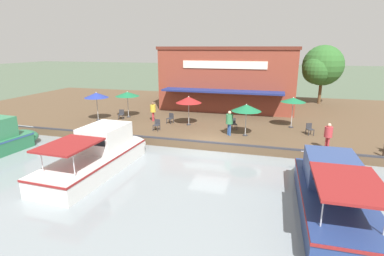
{
  "coord_description": "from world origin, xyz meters",
  "views": [
    {
      "loc": [
        18.64,
        4.03,
        6.82
      ],
      "look_at": [
        -1.0,
        -1.55,
        1.3
      ],
      "focal_mm": 28.0,
      "sensor_mm": 36.0,
      "label": 1
    }
  ],
  "objects_px": {
    "cafe_chair_back_row_seat": "(233,123)",
    "cafe_chair_far_corner_seat": "(310,128)",
    "cafe_chair_beside_entrance": "(157,124)",
    "cafe_chair_mid_patio": "(121,114)",
    "tree_upstream_bank": "(321,67)",
    "person_at_quay_edge": "(328,133)",
    "person_near_entrance": "(229,120)",
    "patio_umbrella_near_quay_edge": "(127,94)",
    "waterfront_restaurant": "(231,77)",
    "patio_umbrella_mid_patio_left": "(246,108)",
    "patio_umbrella_mid_patio_right": "(96,95)",
    "person_mid_patio": "(153,109)",
    "cafe_chair_under_first_umbrella": "(171,118)",
    "patio_umbrella_by_entrance": "(189,100)",
    "motorboat_mid_row": "(102,153)",
    "patio_umbrella_far_corner": "(293,100)",
    "motorboat_nearest_quay": "(331,189)"
  },
  "relations": [
    {
      "from": "cafe_chair_back_row_seat",
      "to": "cafe_chair_far_corner_seat",
      "type": "height_order",
      "value": "same"
    },
    {
      "from": "cafe_chair_far_corner_seat",
      "to": "cafe_chair_beside_entrance",
      "type": "bearing_deg",
      "value": -80.13
    },
    {
      "from": "cafe_chair_mid_patio",
      "to": "tree_upstream_bank",
      "type": "relative_size",
      "value": 0.13
    },
    {
      "from": "person_at_quay_edge",
      "to": "cafe_chair_beside_entrance",
      "type": "bearing_deg",
      "value": -96.19
    },
    {
      "from": "person_near_entrance",
      "to": "tree_upstream_bank",
      "type": "height_order",
      "value": "tree_upstream_bank"
    },
    {
      "from": "patio_umbrella_near_quay_edge",
      "to": "tree_upstream_bank",
      "type": "relative_size",
      "value": 0.37
    },
    {
      "from": "waterfront_restaurant",
      "to": "patio_umbrella_mid_patio_left",
      "type": "relative_size",
      "value": 5.74
    },
    {
      "from": "patio_umbrella_mid_patio_right",
      "to": "person_mid_patio",
      "type": "height_order",
      "value": "patio_umbrella_mid_patio_right"
    },
    {
      "from": "cafe_chair_back_row_seat",
      "to": "cafe_chair_under_first_umbrella",
      "type": "bearing_deg",
      "value": -94.53
    },
    {
      "from": "patio_umbrella_mid_patio_right",
      "to": "cafe_chair_mid_patio",
      "type": "relative_size",
      "value": 2.91
    },
    {
      "from": "cafe_chair_mid_patio",
      "to": "patio_umbrella_by_entrance",
      "type": "bearing_deg",
      "value": 87.12
    },
    {
      "from": "person_mid_patio",
      "to": "person_at_quay_edge",
      "type": "bearing_deg",
      "value": 73.22
    },
    {
      "from": "cafe_chair_under_first_umbrella",
      "to": "cafe_chair_far_corner_seat",
      "type": "bearing_deg",
      "value": 87.55
    },
    {
      "from": "cafe_chair_mid_patio",
      "to": "motorboat_mid_row",
      "type": "bearing_deg",
      "value": 22.48
    },
    {
      "from": "cafe_chair_beside_entrance",
      "to": "cafe_chair_far_corner_seat",
      "type": "distance_m",
      "value": 11.4
    },
    {
      "from": "patio_umbrella_near_quay_edge",
      "to": "person_at_quay_edge",
      "type": "relative_size",
      "value": 1.38
    },
    {
      "from": "cafe_chair_back_row_seat",
      "to": "motorboat_mid_row",
      "type": "xyz_separation_m",
      "value": [
        8.48,
        -6.34,
        -0.18
      ]
    },
    {
      "from": "patio_umbrella_far_corner",
      "to": "patio_umbrella_mid_patio_left",
      "type": "height_order",
      "value": "patio_umbrella_far_corner"
    },
    {
      "from": "patio_umbrella_far_corner",
      "to": "cafe_chair_far_corner_seat",
      "type": "height_order",
      "value": "patio_umbrella_far_corner"
    },
    {
      "from": "cafe_chair_far_corner_seat",
      "to": "tree_upstream_bank",
      "type": "bearing_deg",
      "value": 171.41
    },
    {
      "from": "cafe_chair_beside_entrance",
      "to": "tree_upstream_bank",
      "type": "xyz_separation_m",
      "value": [
        -15.48,
        13.28,
        3.68
      ]
    },
    {
      "from": "waterfront_restaurant",
      "to": "motorboat_nearest_quay",
      "type": "relative_size",
      "value": 1.54
    },
    {
      "from": "patio_umbrella_mid_patio_right",
      "to": "cafe_chair_far_corner_seat",
      "type": "height_order",
      "value": "patio_umbrella_mid_patio_right"
    },
    {
      "from": "patio_umbrella_mid_patio_left",
      "to": "tree_upstream_bank",
      "type": "relative_size",
      "value": 0.36
    },
    {
      "from": "cafe_chair_far_corner_seat",
      "to": "cafe_chair_under_first_umbrella",
      "type": "relative_size",
      "value": 1.0
    },
    {
      "from": "patio_umbrella_mid_patio_right",
      "to": "cafe_chair_back_row_seat",
      "type": "xyz_separation_m",
      "value": [
        -0.27,
        11.9,
        -1.74
      ]
    },
    {
      "from": "patio_umbrella_mid_patio_right",
      "to": "cafe_chair_far_corner_seat",
      "type": "xyz_separation_m",
      "value": [
        -0.23,
        17.51,
        -1.74
      ]
    },
    {
      "from": "person_near_entrance",
      "to": "tree_upstream_bank",
      "type": "xyz_separation_m",
      "value": [
        -15.31,
        7.69,
        3.0
      ]
    },
    {
      "from": "cafe_chair_under_first_umbrella",
      "to": "person_at_quay_edge",
      "type": "height_order",
      "value": "person_at_quay_edge"
    },
    {
      "from": "cafe_chair_mid_patio",
      "to": "person_near_entrance",
      "type": "distance_m",
      "value": 10.39
    },
    {
      "from": "motorboat_mid_row",
      "to": "cafe_chair_beside_entrance",
      "type": "bearing_deg",
      "value": 173.67
    },
    {
      "from": "patio_umbrella_by_entrance",
      "to": "cafe_chair_mid_patio",
      "type": "distance_m",
      "value": 6.59
    },
    {
      "from": "waterfront_restaurant",
      "to": "motorboat_mid_row",
      "type": "distance_m",
      "value": 19.09
    },
    {
      "from": "cafe_chair_far_corner_seat",
      "to": "tree_upstream_bank",
      "type": "distance_m",
      "value": 14.17
    },
    {
      "from": "patio_umbrella_near_quay_edge",
      "to": "person_near_entrance",
      "type": "bearing_deg",
      "value": 71.12
    },
    {
      "from": "patio_umbrella_mid_patio_right",
      "to": "tree_upstream_bank",
      "type": "relative_size",
      "value": 0.38
    },
    {
      "from": "person_at_quay_edge",
      "to": "person_near_entrance",
      "type": "xyz_separation_m",
      "value": [
        -1.48,
        -6.4,
        0.08
      ]
    },
    {
      "from": "patio_umbrella_by_entrance",
      "to": "cafe_chair_back_row_seat",
      "type": "height_order",
      "value": "patio_umbrella_by_entrance"
    },
    {
      "from": "patio_umbrella_far_corner",
      "to": "motorboat_mid_row",
      "type": "xyz_separation_m",
      "value": [
        10.22,
        -10.74,
        -1.94
      ]
    },
    {
      "from": "patio_umbrella_mid_patio_left",
      "to": "person_at_quay_edge",
      "type": "bearing_deg",
      "value": 71.87
    },
    {
      "from": "patio_umbrella_mid_patio_left",
      "to": "patio_umbrella_by_entrance",
      "type": "height_order",
      "value": "patio_umbrella_by_entrance"
    },
    {
      "from": "cafe_chair_beside_entrance",
      "to": "tree_upstream_bank",
      "type": "distance_m",
      "value": 20.73
    },
    {
      "from": "waterfront_restaurant",
      "to": "cafe_chair_beside_entrance",
      "type": "distance_m",
      "value": 12.73
    },
    {
      "from": "tree_upstream_bank",
      "to": "cafe_chair_under_first_umbrella",
      "type": "bearing_deg",
      "value": -44.93
    },
    {
      "from": "waterfront_restaurant",
      "to": "motorboat_mid_row",
      "type": "xyz_separation_m",
      "value": [
        18.33,
        -4.54,
        -2.85
      ]
    },
    {
      "from": "patio_umbrella_near_quay_edge",
      "to": "motorboat_mid_row",
      "type": "bearing_deg",
      "value": 19.48
    },
    {
      "from": "waterfront_restaurant",
      "to": "patio_umbrella_mid_patio_right",
      "type": "relative_size",
      "value": 5.43
    },
    {
      "from": "cafe_chair_back_row_seat",
      "to": "person_mid_patio",
      "type": "distance_m",
      "value": 7.16
    },
    {
      "from": "person_mid_patio",
      "to": "motorboat_mid_row",
      "type": "distance_m",
      "value": 9.29
    },
    {
      "from": "patio_umbrella_mid_patio_left",
      "to": "motorboat_nearest_quay",
      "type": "height_order",
      "value": "patio_umbrella_mid_patio_left"
    }
  ]
}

